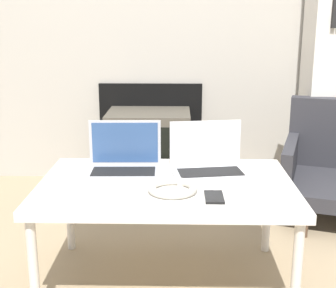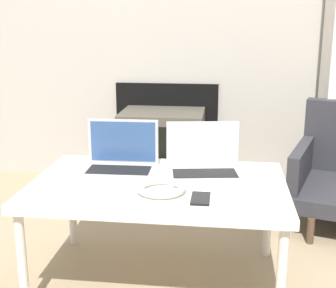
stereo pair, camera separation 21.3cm
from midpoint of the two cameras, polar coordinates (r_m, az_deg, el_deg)
name	(u,v)px [view 2 (the right image)]	position (r m, az deg, el deg)	size (l,w,h in m)	color
table	(159,190)	(1.88, 2.11, -5.71)	(1.01, 0.65, 0.44)	silver
laptop_left	(120,161)	(1.98, -2.78, -2.10)	(0.31, 0.23, 0.21)	#B2B2B7
laptop_right	(204,164)	(1.96, 7.52, -2.46)	(0.34, 0.27, 0.21)	silver
headphones	(161,188)	(1.75, 2.65, -5.43)	(0.19, 0.19, 0.03)	beige
phone	(201,199)	(1.69, 7.62, -6.67)	(0.07, 0.12, 0.01)	black
tv	(163,150)	(3.01, 1.35, -0.80)	(0.52, 0.41, 0.51)	#4C473D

